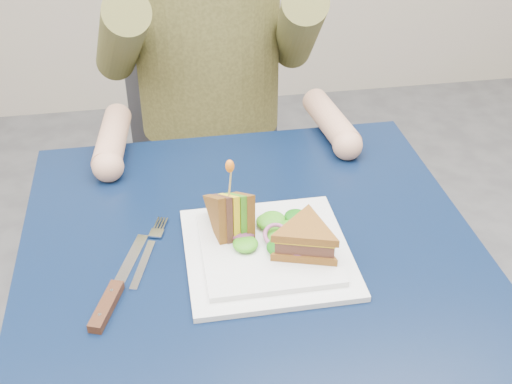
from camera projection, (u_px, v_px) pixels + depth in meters
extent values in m
cube|color=black|center=(252.00, 255.00, 1.05)|extent=(0.75, 0.75, 0.03)
cylinder|color=#595B5E|center=(93.00, 303.00, 1.47)|extent=(0.04, 0.04, 0.70)
cylinder|color=#595B5E|center=(360.00, 271.00, 1.56)|extent=(0.04, 0.04, 0.70)
cube|color=#47474C|center=(213.00, 174.00, 1.74)|extent=(0.42, 0.40, 0.04)
cube|color=#47474C|center=(202.00, 62.00, 1.74)|extent=(0.42, 0.03, 0.46)
cylinder|color=#47474C|center=(156.00, 289.00, 1.71)|extent=(0.02, 0.02, 0.43)
cylinder|color=#47474C|center=(288.00, 273.00, 1.76)|extent=(0.02, 0.02, 0.43)
cylinder|color=#47474C|center=(152.00, 214.00, 1.98)|extent=(0.02, 0.02, 0.43)
cylinder|color=#47474C|center=(266.00, 202.00, 2.03)|extent=(0.02, 0.02, 0.43)
cylinder|color=#4F4C24|center=(207.00, 27.00, 1.48)|extent=(0.34, 0.34, 0.52)
cylinder|color=brown|center=(120.00, 40.00, 1.37)|extent=(0.15, 0.39, 0.31)
cylinder|color=tan|center=(112.00, 139.00, 1.28)|extent=(0.08, 0.20, 0.06)
sphere|color=tan|center=(108.00, 166.00, 1.20)|extent=(0.06, 0.06, 0.06)
cylinder|color=brown|center=(298.00, 29.00, 1.43)|extent=(0.15, 0.39, 0.31)
cylinder|color=tan|center=(331.00, 121.00, 1.34)|extent=(0.08, 0.20, 0.06)
sphere|color=tan|center=(347.00, 145.00, 1.26)|extent=(0.06, 0.06, 0.06)
cube|color=white|center=(267.00, 253.00, 1.02)|extent=(0.26, 0.26, 0.01)
cube|color=white|center=(267.00, 248.00, 1.02)|extent=(0.21, 0.21, 0.01)
cube|color=silver|center=(143.00, 265.00, 1.01)|extent=(0.04, 0.11, 0.00)
cube|color=silver|center=(156.00, 233.00, 1.07)|extent=(0.03, 0.03, 0.00)
cube|color=silver|center=(156.00, 223.00, 1.09)|extent=(0.01, 0.03, 0.00)
cube|color=silver|center=(159.00, 223.00, 1.09)|extent=(0.01, 0.03, 0.00)
cube|color=silver|center=(162.00, 224.00, 1.09)|extent=(0.01, 0.03, 0.00)
cube|color=silver|center=(165.00, 224.00, 1.09)|extent=(0.01, 0.03, 0.00)
cube|color=silver|center=(130.00, 262.00, 1.01)|extent=(0.06, 0.13, 0.00)
cube|color=black|center=(106.00, 306.00, 0.92)|extent=(0.05, 0.10, 0.01)
cylinder|color=silver|center=(112.00, 291.00, 0.94)|extent=(0.01, 0.01, 0.00)
cylinder|color=silver|center=(100.00, 315.00, 0.90)|extent=(0.01, 0.01, 0.00)
cylinder|color=tan|center=(230.00, 181.00, 0.99)|extent=(0.01, 0.01, 0.06)
ellipsoid|color=orange|center=(230.00, 166.00, 0.97)|extent=(0.01, 0.01, 0.02)
torus|color=#9E4C7A|center=(276.00, 235.00, 1.01)|extent=(0.04, 0.04, 0.02)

